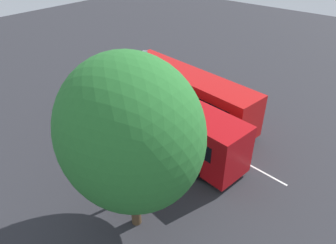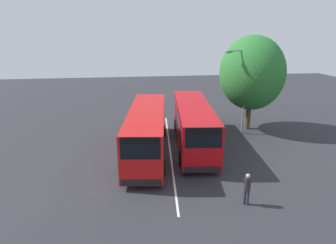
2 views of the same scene
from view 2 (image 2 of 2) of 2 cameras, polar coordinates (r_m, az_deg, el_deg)
ground_plane at (r=21.36m, az=0.37°, el=-5.39°), size 76.90×76.90×0.00m
bus_far_left at (r=20.24m, az=-4.17°, el=-1.51°), size 11.12×3.81×3.14m
bus_center_left at (r=21.76m, az=5.03°, el=-0.20°), size 11.11×3.68×3.14m
pedestrian at (r=14.95m, az=15.40°, el=-12.23°), size 0.45×0.45×1.68m
street_lamp at (r=24.28m, az=14.61°, el=6.79°), size 1.00×2.20×7.02m
depot_tree at (r=25.82m, az=16.24°, el=9.28°), size 5.99×5.39×8.12m
lane_stripe_outer_left at (r=21.36m, az=0.37°, el=-5.38°), size 16.46×1.74×0.01m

